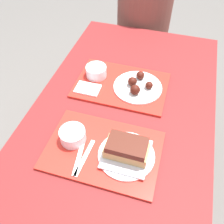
% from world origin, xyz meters
% --- Properties ---
extents(ground_plane, '(12.00, 12.00, 0.00)m').
position_xyz_m(ground_plane, '(0.00, 0.00, 0.00)').
color(ground_plane, '#605B56').
extents(picnic_table, '(0.82, 1.48, 0.78)m').
position_xyz_m(picnic_table, '(0.00, 0.00, 0.67)').
color(picnic_table, maroon).
rests_on(picnic_table, ground_plane).
extents(picnic_bench_far, '(0.78, 0.28, 0.47)m').
position_xyz_m(picnic_bench_far, '(0.00, 0.96, 0.39)').
color(picnic_bench_far, maroon).
rests_on(picnic_bench_far, ground_plane).
extents(tray_near, '(0.45, 0.31, 0.01)m').
position_xyz_m(tray_near, '(-0.02, -0.22, 0.78)').
color(tray_near, red).
rests_on(tray_near, picnic_table).
extents(tray_far, '(0.45, 0.31, 0.01)m').
position_xyz_m(tray_far, '(-0.05, 0.17, 0.78)').
color(tray_far, red).
rests_on(tray_far, picnic_table).
extents(bowl_coleslaw_near, '(0.10, 0.10, 0.06)m').
position_xyz_m(bowl_coleslaw_near, '(-0.15, -0.21, 0.82)').
color(bowl_coleslaw_near, silver).
rests_on(bowl_coleslaw_near, tray_near).
extents(brisket_sandwich_plate, '(0.22, 0.22, 0.09)m').
position_xyz_m(brisket_sandwich_plate, '(0.08, -0.22, 0.82)').
color(brisket_sandwich_plate, white).
rests_on(brisket_sandwich_plate, tray_near).
extents(plastic_fork_near, '(0.04, 0.17, 0.00)m').
position_xyz_m(plastic_fork_near, '(-0.09, -0.28, 0.79)').
color(plastic_fork_near, white).
rests_on(plastic_fork_near, tray_near).
extents(plastic_knife_near, '(0.03, 0.17, 0.00)m').
position_xyz_m(plastic_knife_near, '(-0.07, -0.28, 0.79)').
color(plastic_knife_near, white).
rests_on(plastic_knife_near, tray_near).
extents(bowl_coleslaw_far, '(0.10, 0.10, 0.06)m').
position_xyz_m(bowl_coleslaw_far, '(-0.19, 0.20, 0.82)').
color(bowl_coleslaw_far, silver).
rests_on(bowl_coleslaw_far, tray_far).
extents(wings_plate_far, '(0.24, 0.24, 0.06)m').
position_xyz_m(wings_plate_far, '(0.04, 0.17, 0.80)').
color(wings_plate_far, white).
rests_on(wings_plate_far, tray_far).
extents(napkin_far, '(0.12, 0.08, 0.01)m').
position_xyz_m(napkin_far, '(-0.19, 0.09, 0.79)').
color(napkin_far, white).
rests_on(napkin_far, tray_far).
extents(person_seated_across, '(0.38, 0.38, 0.68)m').
position_xyz_m(person_seated_across, '(-0.09, 0.96, 0.75)').
color(person_seated_across, brown).
rests_on(person_seated_across, picnic_bench_far).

